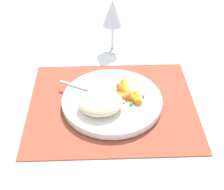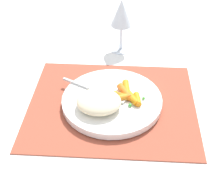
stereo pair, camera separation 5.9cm
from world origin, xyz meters
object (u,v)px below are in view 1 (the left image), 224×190
(rice_mound, at_px, (100,102))
(fork, at_px, (99,93))
(carrot_portion, at_px, (127,94))
(plate, at_px, (112,101))
(wine_glass, at_px, (113,15))

(rice_mound, xyz_separation_m, fork, (-0.00, 0.05, -0.02))
(carrot_portion, bearing_deg, plate, -174.21)
(plate, distance_m, wine_glass, 0.29)
(carrot_portion, height_order, fork, carrot_portion)
(rice_mound, height_order, wine_glass, wine_glass)
(carrot_portion, xyz_separation_m, wine_glass, (-0.02, 0.27, 0.08))
(fork, bearing_deg, rice_mound, -85.90)
(carrot_portion, relative_size, wine_glass, 0.55)
(plate, relative_size, fork, 1.46)
(rice_mound, xyz_separation_m, wine_glass, (0.04, 0.31, 0.07))
(carrot_portion, xyz_separation_m, fork, (-0.07, 0.01, -0.00))
(carrot_portion, height_order, wine_glass, wine_glass)
(plate, distance_m, fork, 0.04)
(plate, relative_size, carrot_portion, 2.76)
(rice_mound, relative_size, carrot_portion, 1.18)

